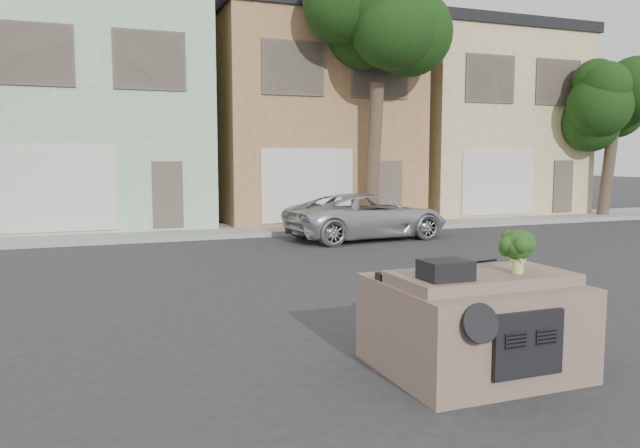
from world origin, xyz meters
TOP-DOWN VIEW (x-y plane):
  - ground_plane at (0.00, 0.00)m, footprint 120.00×120.00m
  - sidewalk at (0.00, 10.50)m, footprint 40.00×3.00m
  - townhouse_mint at (-3.50, 14.50)m, footprint 7.20×8.20m
  - townhouse_tan at (4.00, 14.50)m, footprint 7.20×8.20m
  - townhouse_beige at (11.50, 14.50)m, footprint 7.20×8.20m
  - silver_pickup at (3.74, 7.59)m, footprint 4.99×2.69m
  - tree_near at (5.00, 9.80)m, footprint 4.40×4.00m
  - tree_far at (15.00, 9.80)m, footprint 3.20×3.00m
  - car_dashboard at (0.00, -3.00)m, footprint 2.00×1.80m
  - instrument_hump at (-0.58, -3.35)m, footprint 0.48×0.38m
  - wiper_arm at (0.28, -2.62)m, footprint 0.69×0.15m
  - broccoli at (0.33, -3.32)m, footprint 0.55×0.55m

SIDE VIEW (x-z plane):
  - ground_plane at x=0.00m, z-range 0.00..0.00m
  - silver_pickup at x=3.74m, z-range -0.67..0.67m
  - sidewalk at x=0.00m, z-range 0.00..0.15m
  - car_dashboard at x=0.00m, z-range 0.00..1.12m
  - wiper_arm at x=0.28m, z-range 1.12..1.14m
  - instrument_hump at x=-0.58m, z-range 1.12..1.32m
  - broccoli at x=0.33m, z-range 1.12..1.60m
  - tree_far at x=15.00m, z-range 0.00..6.00m
  - townhouse_mint at x=-3.50m, z-range 0.00..7.55m
  - townhouse_tan at x=4.00m, z-range 0.00..7.55m
  - townhouse_beige at x=11.50m, z-range 0.00..7.55m
  - tree_near at x=5.00m, z-range 0.00..8.50m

